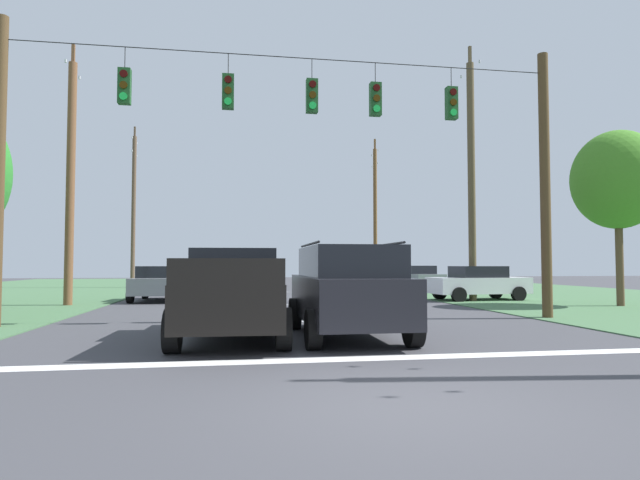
{
  "coord_description": "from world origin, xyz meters",
  "views": [
    {
      "loc": [
        -1.91,
        -5.9,
        1.6
      ],
      "look_at": [
        0.96,
        11.65,
        2.42
      ],
      "focal_mm": 29.7,
      "sensor_mm": 36.0,
      "label": 1
    }
  ],
  "objects_px": {
    "suv_black": "(347,289)",
    "tree_roadside_left": "(617,180)",
    "overhead_signal_span": "(296,160)",
    "distant_car_oncoming": "(159,283)",
    "utility_pole_far_right": "(375,213)",
    "distant_car_far_parked": "(417,277)",
    "distant_car_crossing_white": "(478,283)",
    "utility_pole_mid_left": "(71,179)",
    "utility_pole_mid_right": "(471,178)",
    "utility_pole_far_left": "(134,207)",
    "pickup_truck": "(233,293)"
  },
  "relations": [
    {
      "from": "overhead_signal_span",
      "to": "utility_pole_mid_left",
      "type": "bearing_deg",
      "value": 137.51
    },
    {
      "from": "pickup_truck",
      "to": "suv_black",
      "type": "distance_m",
      "value": 2.5
    },
    {
      "from": "suv_black",
      "to": "distant_car_crossing_white",
      "type": "xyz_separation_m",
      "value": [
        8.25,
        10.66,
        -0.27
      ]
    },
    {
      "from": "overhead_signal_span",
      "to": "distant_car_far_parked",
      "type": "bearing_deg",
      "value": 60.56
    },
    {
      "from": "suv_black",
      "to": "tree_roadside_left",
      "type": "bearing_deg",
      "value": 28.73
    },
    {
      "from": "distant_car_crossing_white",
      "to": "tree_roadside_left",
      "type": "relative_size",
      "value": 0.66
    },
    {
      "from": "utility_pole_far_right",
      "to": "utility_pole_far_left",
      "type": "xyz_separation_m",
      "value": [
        -17.03,
        0.21,
        0.16
      ]
    },
    {
      "from": "utility_pole_mid_right",
      "to": "overhead_signal_span",
      "type": "bearing_deg",
      "value": -140.33
    },
    {
      "from": "pickup_truck",
      "to": "distant_car_far_parked",
      "type": "relative_size",
      "value": 1.24
    },
    {
      "from": "pickup_truck",
      "to": "distant_car_far_parked",
      "type": "xyz_separation_m",
      "value": [
        11.22,
        19.57,
        -0.18
      ]
    },
    {
      "from": "utility_pole_mid_left",
      "to": "utility_pole_far_left",
      "type": "relative_size",
      "value": 0.92
    },
    {
      "from": "utility_pole_mid_left",
      "to": "utility_pole_far_right",
      "type": "bearing_deg",
      "value": 43.51
    },
    {
      "from": "tree_roadside_left",
      "to": "distant_car_crossing_white",
      "type": "bearing_deg",
      "value": 132.91
    },
    {
      "from": "suv_black",
      "to": "distant_car_crossing_white",
      "type": "distance_m",
      "value": 13.48
    },
    {
      "from": "suv_black",
      "to": "tree_roadside_left",
      "type": "relative_size",
      "value": 0.72
    },
    {
      "from": "distant_car_oncoming",
      "to": "distant_car_far_parked",
      "type": "distance_m",
      "value": 16.13
    },
    {
      "from": "overhead_signal_span",
      "to": "distant_car_crossing_white",
      "type": "xyz_separation_m",
      "value": [
        9.03,
        7.62,
        -3.71
      ]
    },
    {
      "from": "utility_pole_mid_right",
      "to": "utility_pole_mid_left",
      "type": "relative_size",
      "value": 1.09
    },
    {
      "from": "pickup_truck",
      "to": "utility_pole_mid_right",
      "type": "bearing_deg",
      "value": 43.7
    },
    {
      "from": "distant_car_crossing_white",
      "to": "utility_pole_far_right",
      "type": "distance_m",
      "value": 16.07
    },
    {
      "from": "suv_black",
      "to": "distant_car_oncoming",
      "type": "relative_size",
      "value": 1.1
    },
    {
      "from": "pickup_truck",
      "to": "distant_car_crossing_white",
      "type": "distance_m",
      "value": 14.88
    },
    {
      "from": "utility_pole_mid_right",
      "to": "utility_pole_far_right",
      "type": "height_order",
      "value": "utility_pole_mid_right"
    },
    {
      "from": "utility_pole_mid_right",
      "to": "utility_pole_mid_left",
      "type": "distance_m",
      "value": 16.52
    },
    {
      "from": "overhead_signal_span",
      "to": "distant_car_far_parked",
      "type": "height_order",
      "value": "overhead_signal_span"
    },
    {
      "from": "utility_pole_mid_left",
      "to": "distant_car_oncoming",
      "type": "bearing_deg",
      "value": 37.52
    },
    {
      "from": "utility_pole_far_left",
      "to": "tree_roadside_left",
      "type": "height_order",
      "value": "utility_pole_far_left"
    },
    {
      "from": "overhead_signal_span",
      "to": "pickup_truck",
      "type": "relative_size",
      "value": 2.82
    },
    {
      "from": "pickup_truck",
      "to": "utility_pole_far_right",
      "type": "height_order",
      "value": "utility_pole_far_right"
    },
    {
      "from": "suv_black",
      "to": "distant_car_far_parked",
      "type": "distance_m",
      "value": 21.75
    },
    {
      "from": "pickup_truck",
      "to": "tree_roadside_left",
      "type": "height_order",
      "value": "tree_roadside_left"
    },
    {
      "from": "distant_car_crossing_white",
      "to": "distant_car_oncoming",
      "type": "height_order",
      "value": "same"
    },
    {
      "from": "pickup_truck",
      "to": "distant_car_oncoming",
      "type": "xyz_separation_m",
      "value": [
        -3.22,
        12.39,
        -0.18
      ]
    },
    {
      "from": "suv_black",
      "to": "distant_car_crossing_white",
      "type": "relative_size",
      "value": 1.09
    },
    {
      "from": "utility_pole_mid_left",
      "to": "utility_pole_far_left",
      "type": "height_order",
      "value": "utility_pole_far_left"
    },
    {
      "from": "distant_car_oncoming",
      "to": "utility_pole_far_right",
      "type": "height_order",
      "value": "utility_pole_far_right"
    },
    {
      "from": "overhead_signal_span",
      "to": "distant_car_oncoming",
      "type": "relative_size",
      "value": 3.51
    },
    {
      "from": "suv_black",
      "to": "utility_pole_far_right",
      "type": "distance_m",
      "value": 27.52
    },
    {
      "from": "pickup_truck",
      "to": "utility_pole_mid_left",
      "type": "distance_m",
      "value": 12.48
    },
    {
      "from": "distant_car_oncoming",
      "to": "suv_black",
      "type": "bearing_deg",
      "value": -65.92
    },
    {
      "from": "suv_black",
      "to": "distant_car_oncoming",
      "type": "bearing_deg",
      "value": 114.08
    },
    {
      "from": "pickup_truck",
      "to": "distant_car_crossing_white",
      "type": "xyz_separation_m",
      "value": [
        10.72,
        10.31,
        -0.18
      ]
    },
    {
      "from": "distant_car_crossing_white",
      "to": "distant_car_oncoming",
      "type": "relative_size",
      "value": 1.01
    },
    {
      "from": "distant_car_crossing_white",
      "to": "distant_car_oncoming",
      "type": "bearing_deg",
      "value": 171.53
    },
    {
      "from": "utility_pole_far_left",
      "to": "utility_pole_mid_left",
      "type": "bearing_deg",
      "value": -88.19
    },
    {
      "from": "distant_car_far_parked",
      "to": "utility_pole_mid_right",
      "type": "height_order",
      "value": "utility_pole_mid_right"
    },
    {
      "from": "utility_pole_mid_right",
      "to": "utility_pole_mid_left",
      "type": "xyz_separation_m",
      "value": [
        -16.52,
        0.26,
        -0.47
      ]
    },
    {
      "from": "tree_roadside_left",
      "to": "distant_car_oncoming",
      "type": "bearing_deg",
      "value": 160.89
    },
    {
      "from": "utility_pole_mid_right",
      "to": "suv_black",
      "type": "bearing_deg",
      "value": -127.47
    },
    {
      "from": "distant_car_far_parked",
      "to": "utility_pole_mid_right",
      "type": "distance_m",
      "value": 10.89
    }
  ]
}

